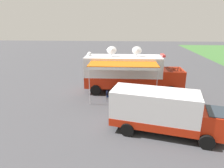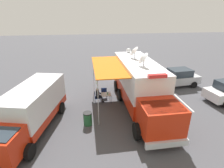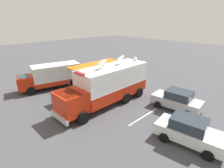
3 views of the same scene
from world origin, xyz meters
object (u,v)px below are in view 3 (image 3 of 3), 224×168
Objects in this scene: command_truck at (107,84)px; seated_responder at (96,85)px; folding_table at (99,87)px; folding_chair_at_table at (95,86)px; car_behind_truck at (189,131)px; car_far_corner at (177,100)px; support_truck at (52,76)px; trash_bin at (68,92)px; folding_chair_beside_table at (105,86)px; water_bottle at (99,86)px.

command_truck is 3.54m from seated_responder.
folding_chair_at_table reaches higher than folding_table.
car_behind_truck is at bearing 173.04° from folding_table.
car_behind_truck is (-10.31, 1.26, 0.21)m from folding_table.
folding_chair_at_table is at bearing -6.75° from folding_table.
seated_responder is 8.57m from car_far_corner.
folding_chair_at_table is 5.20m from support_truck.
car_far_corner reaches higher than trash_bin.
seated_responder reaches higher than folding_chair_beside_table.
car_far_corner is at bearing -164.12° from folding_chair_at_table.
folding_chair_beside_table reaches higher than folding_table.
folding_chair_at_table is 1.00× the size of folding_chair_beside_table.
command_truck is at bearing 159.40° from folding_chair_at_table.
trash_bin is at bearing 62.14° from folding_table.
seated_responder is at bearing -21.76° from command_truck.
trash_bin is at bearing 24.75° from command_truck.
support_truck is 1.61× the size of car_behind_truck.
support_truck is (5.08, 2.78, 0.55)m from water_bottle.
support_truck is (3.40, -0.11, 0.93)m from trash_bin.
car_behind_truck reaches higher than folding_chair_at_table.
trash_bin is (0.78, 3.08, -0.06)m from folding_chair_at_table.
water_bottle is 1.01m from folding_chair_beside_table.
support_truck is 15.38m from car_behind_truck.
folding_chair_beside_table is 6.22m from support_truck.
folding_chair_beside_table is at bearing -79.30° from water_bottle.
trash_bin reaches higher than folding_chair_beside_table.
folding_chair_beside_table is 7.87m from car_far_corner.
folding_table is at bearing -6.96° from car_behind_truck.
car_behind_truck is (-15.29, -1.61, -0.51)m from support_truck.
trash_bin is 3.53m from support_truck.
seated_responder is (0.53, 0.75, 0.14)m from folding_chair_beside_table.
water_bottle is at bearing -6.54° from car_behind_truck.
car_far_corner is (-12.59, -5.36, -0.51)m from support_truck.
support_truck reaches higher than folding_chair_beside_table.
support_truck reaches higher than car_far_corner.
trash_bin is (0.97, 3.08, -0.20)m from seated_responder.
trash_bin is 10.71m from car_far_corner.
water_bottle is 7.95m from car_far_corner.
command_truck is 10.92× the size of folding_chair_at_table.
command_truck is 1.34× the size of support_truck.
support_truck reaches higher than car_behind_truck.
folding_chair_at_table is 0.20× the size of car_far_corner.
water_bottle is at bearing -120.08° from trash_bin.
folding_chair_beside_table is 0.96× the size of trash_bin.
command_truck is 11.83× the size of folding_table.
water_bottle is 0.76m from seated_responder.
trash_bin is (1.68, 2.90, -0.38)m from water_bottle.
folding_table is 0.88× the size of trash_bin.
folding_chair_at_table is (0.90, -0.18, -0.32)m from water_bottle.
water_bottle is at bearing 165.58° from seated_responder.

